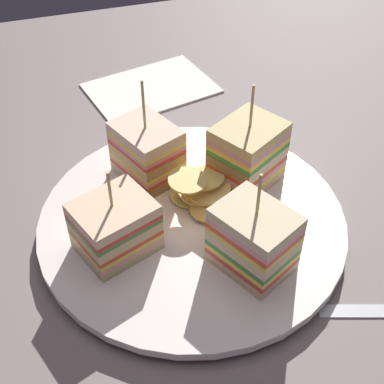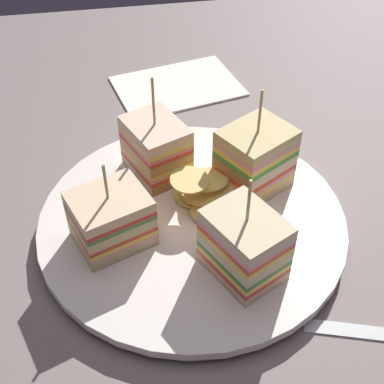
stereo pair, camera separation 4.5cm
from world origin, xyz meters
The scene contains 8 objects.
ground_plane centered at (0.00, 0.00, -0.90)cm, with size 91.58×98.59×1.80cm, color slate.
plate centered at (0.00, 0.00, 0.92)cm, with size 27.41×27.41×1.52cm.
sandwich_wedge_0 centered at (2.22, -6.82, 4.30)cm, with size 6.62×7.41×10.41cm.
sandwich_wedge_1 centered at (7.02, 1.43, 3.95)cm, with size 7.50×6.90×8.24cm.
sandwich_wedge_2 centered at (-2.93, 6.55, 4.38)cm, with size 6.91×7.55×9.61cm.
sandwich_wedge_3 centered at (-6.42, -3.21, 4.63)cm, with size 7.79×7.40×10.44cm.
chip_pile centered at (-1.45, -1.67, 2.90)cm, with size 7.19×6.32×3.30cm.
napkin centered at (-2.48, -24.21, 0.25)cm, with size 14.94×10.44×0.50cm, color white.
Camera 1 is at (10.22, 31.50, 35.17)cm, focal length 49.33 mm.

